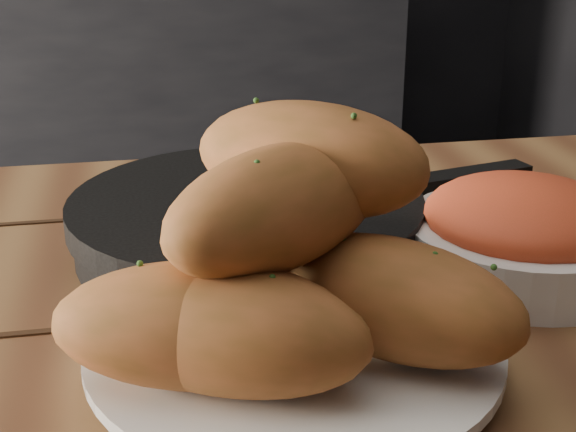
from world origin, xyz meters
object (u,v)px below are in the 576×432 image
Objects in this scene: skillet at (249,221)px; bread_rolls at (280,261)px; plate at (294,349)px; bowl at (523,232)px.

bread_rolls is at bearing -92.24° from skillet.
bread_rolls is 0.68× the size of skillet.
plate is 0.22m from bowl.
bread_rolls reaches higher than bowl.
bread_rolls reaches higher than plate.
plate is 0.90× the size of bread_rolls.
skillet is 0.21m from bowl.
skillet reaches higher than plate.
bread_rolls reaches higher than skillet.
plate is 1.43× the size of bowl.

